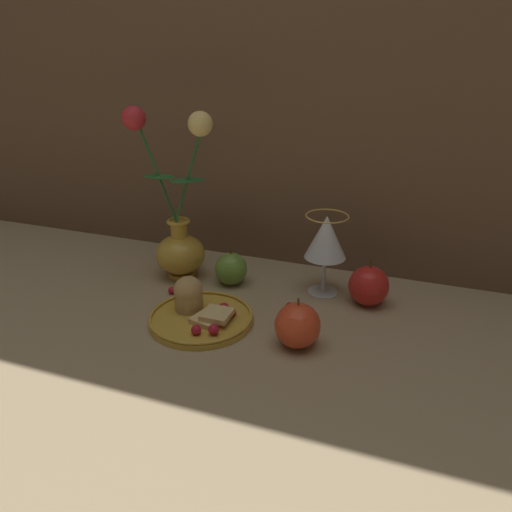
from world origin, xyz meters
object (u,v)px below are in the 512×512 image
object	(u,v)px
apple_beside_vase	(297,325)
apple_at_table_edge	(231,269)
vase	(178,231)
plate_with_pastries	(198,311)
wine_glass	(326,239)
apple_near_glass	(369,286)

from	to	relation	value
apple_beside_vase	apple_at_table_edge	distance (m)	0.27
vase	plate_with_pastries	bearing A→B (deg)	-52.34
wine_glass	apple_beside_vase	bearing A→B (deg)	-89.28
apple_beside_vase	apple_at_table_edge	xyz separation A→B (m)	(-0.20, 0.18, -0.00)
vase	plate_with_pastries	world-z (taller)	vase
plate_with_pastries	apple_near_glass	xyz separation A→B (m)	(0.29, 0.17, 0.02)
vase	apple_near_glass	xyz separation A→B (m)	(0.41, 0.02, -0.07)
vase	apple_at_table_edge	world-z (taller)	vase
apple_near_glass	apple_at_table_edge	distance (m)	0.29
apple_near_glass	apple_beside_vase	bearing A→B (deg)	-115.67
vase	wine_glass	xyz separation A→B (m)	(0.31, 0.03, 0.01)
wine_glass	apple_near_glass	size ratio (longest dim) A/B	1.85
plate_with_pastries	apple_at_table_edge	xyz separation A→B (m)	(-0.00, 0.16, 0.02)
apple_at_table_edge	vase	bearing A→B (deg)	-177.61
vase	apple_near_glass	size ratio (longest dim) A/B	3.98
wine_glass	apple_beside_vase	world-z (taller)	wine_glass
vase	wine_glass	distance (m)	0.31
plate_with_pastries	vase	bearing A→B (deg)	127.66
apple_beside_vase	vase	bearing A→B (deg)	151.01
plate_with_pastries	apple_beside_vase	distance (m)	0.20
apple_beside_vase	apple_near_glass	xyz separation A→B (m)	(0.09, 0.19, 0.00)
wine_glass	apple_at_table_edge	xyz separation A→B (m)	(-0.19, -0.03, -0.08)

